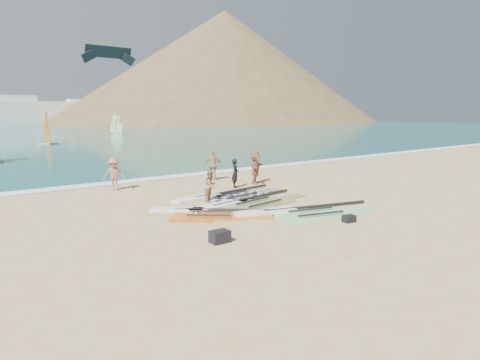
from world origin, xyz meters
TOP-DOWN VIEW (x-y plane):
  - ground at (0.00, 0.00)m, footprint 300.00×300.00m
  - surf_line at (0.00, 12.30)m, footprint 300.00×1.20m
  - headland_main at (85.00, 130.00)m, footprint 143.00×143.00m
  - headland_minor at (120.00, 140.00)m, footprint 70.00×70.00m
  - rig_grey at (-1.18, 5.01)m, footprint 6.33×2.74m
  - rig_green at (-0.43, 0.37)m, footprint 6.33×3.31m
  - rig_orange at (-1.38, 3.03)m, footprint 6.58×2.95m
  - rig_red at (-3.88, 2.79)m, footprint 4.50×4.52m
  - gear_bag_near at (-5.28, -0.80)m, footprint 0.64×0.48m
  - gear_bag_far at (0.17, -1.76)m, footprint 0.52×0.41m
  - person_wetsuit at (0.84, 6.78)m, footprint 0.69×0.72m
  - beachgoer_left at (-2.15, 4.65)m, footprint 0.92×0.85m
  - beachgoer_mid at (-4.97, 10.06)m, footprint 1.32×1.01m
  - beachgoer_back at (1.22, 9.69)m, footprint 1.18×1.05m
  - beachgoer_right at (2.61, 7.14)m, footprint 1.76×1.60m
  - windsurfer_centre at (-1.10, 46.60)m, footprint 2.42×2.93m
  - windsurfer_right at (15.84, 67.95)m, footprint 2.14×2.14m
  - kitesurf_kite at (6.12, 42.12)m, footprint 7.19×0.89m

SIDE VIEW (x-z plane):
  - ground at x=0.00m, z-range 0.00..0.00m
  - surf_line at x=0.00m, z-range -0.02..0.02m
  - headland_main at x=85.00m, z-range -22.50..22.50m
  - headland_minor at x=120.00m, z-range -14.00..14.00m
  - rig_red at x=-3.88m, z-range -0.05..0.15m
  - rig_grey at x=-1.18m, z-range -0.05..0.15m
  - rig_green at x=-0.43m, z-range -0.05..0.15m
  - rig_orange at x=-1.38m, z-range -0.05..0.15m
  - gear_bag_far at x=0.17m, z-range 0.00..0.28m
  - gear_bag_near at x=-5.28m, z-range 0.00..0.40m
  - beachgoer_left at x=-2.15m, z-range 0.00..1.51m
  - person_wetsuit at x=0.84m, z-range 0.00..1.66m
  - beachgoer_mid at x=-4.97m, z-range 0.00..1.81m
  - beachgoer_back at x=1.22m, z-range 0.00..1.92m
  - beachgoer_right at x=2.61m, z-range 0.00..1.95m
  - windsurfer_right at x=15.84m, z-range -0.83..3.27m
  - windsurfer_centre at x=-1.10m, z-range -0.91..3.46m
  - kitesurf_kite at x=6.12m, z-range 10.56..12.91m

